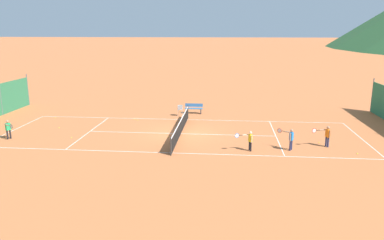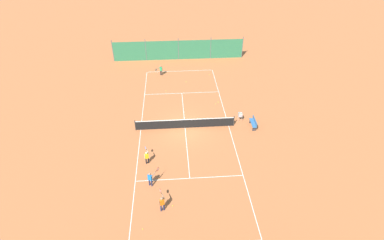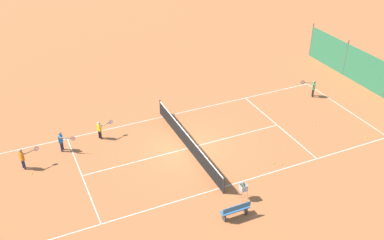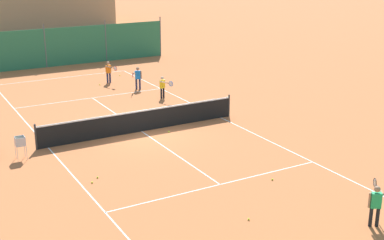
{
  "view_description": "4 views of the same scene",
  "coord_description": "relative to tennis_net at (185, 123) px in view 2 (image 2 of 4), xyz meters",
  "views": [
    {
      "loc": [
        24.41,
        3.11,
        6.97
      ],
      "look_at": [
        1.44,
        0.9,
        1.33
      ],
      "focal_mm": 35.0,
      "sensor_mm": 36.0,
      "label": 1
    },
    {
      "loc": [
        1.01,
        22.28,
        16.76
      ],
      "look_at": [
        -0.62,
        0.36,
        1.11
      ],
      "focal_mm": 28.0,
      "sensor_mm": 36.0,
      "label": 2
    },
    {
      "loc": [
        -20.33,
        9.03,
        15.4
      ],
      "look_at": [
        0.7,
        -0.6,
        1.46
      ],
      "focal_mm": 42.0,
      "sensor_mm": 36.0,
      "label": 3
    },
    {
      "loc": [
        -8.97,
        -20.32,
        7.54
      ],
      "look_at": [
        1.23,
        -2.3,
        0.97
      ],
      "focal_mm": 50.0,
      "sensor_mm": 36.0,
      "label": 4
    }
  ],
  "objects": [
    {
      "name": "ground_plane",
      "position": [
        0.0,
        0.0,
        -0.5
      ],
      "size": [
        600.0,
        600.0,
        0.0
      ],
      "primitive_type": "plane",
      "color": "#BC6638"
    },
    {
      "name": "court_line_markings",
      "position": [
        0.0,
        0.0,
        -0.5
      ],
      "size": [
        8.25,
        23.85,
        0.01
      ],
      "color": "white",
      "rests_on": "ground"
    },
    {
      "name": "tennis_net",
      "position": [
        0.0,
        0.0,
        0.0
      ],
      "size": [
        9.18,
        0.08,
        1.06
      ],
      "color": "#2D2D2D",
      "rests_on": "ground"
    },
    {
      "name": "windscreen_fence_near",
      "position": [
        -0.0,
        -15.5,
        0.81
      ],
      "size": [
        17.28,
        0.08,
        2.9
      ],
      "color": "#2D754C",
      "rests_on": "ground"
    },
    {
      "name": "player_near_baseline",
      "position": [
        3.28,
        4.45,
        0.19
      ],
      "size": [
        0.38,
        1.03,
        1.19
      ],
      "color": "black",
      "rests_on": "ground"
    },
    {
      "name": "player_far_service",
      "position": [
        2.32,
        -10.94,
        0.23
      ],
      "size": [
        0.85,
        0.86,
        1.26
      ],
      "color": "black",
      "rests_on": "ground"
    },
    {
      "name": "player_far_baseline",
      "position": [
        2.89,
        6.86,
        0.25
      ],
      "size": [
        0.84,
        0.9,
        1.29
      ],
      "color": "#23284C",
      "rests_on": "ground"
    },
    {
      "name": "player_near_service",
      "position": [
        2.04,
        9.15,
        0.25
      ],
      "size": [
        0.41,
        1.1,
        1.29
      ],
      "color": "#23284C",
      "rests_on": "ground"
    },
    {
      "name": "tennis_ball_near_corner",
      "position": [
        -3.57,
        -10.6,
        -0.47
      ],
      "size": [
        0.07,
        0.07,
        0.07
      ],
      "primitive_type": "sphere",
      "color": "#CCE033",
      "rests_on": "ground"
    },
    {
      "name": "tennis_ball_service_box",
      "position": [
        1.76,
        -6.99,
        -0.47
      ],
      "size": [
        0.07,
        0.07,
        0.07
      ],
      "primitive_type": "sphere",
      "color": "#CCE033",
      "rests_on": "ground"
    },
    {
      "name": "tennis_ball_by_net_right",
      "position": [
        -3.42,
        -3.85,
        -0.47
      ],
      "size": [
        0.07,
        0.07,
        0.07
      ],
      "primitive_type": "sphere",
      "color": "#CCE033",
      "rests_on": "ground"
    },
    {
      "name": "tennis_ball_by_net_left",
      "position": [
        3.3,
        10.58,
        -0.47
      ],
      "size": [
        0.07,
        0.07,
        0.07
      ],
      "primitive_type": "sphere",
      "color": "#CCE033",
      "rests_on": "ground"
    },
    {
      "name": "tennis_ball_alley_left",
      "position": [
        0.97,
        -0.72,
        -0.47
      ],
      "size": [
        0.07,
        0.07,
        0.07
      ],
      "primitive_type": "sphere",
      "color": "#CCE033",
      "rests_on": "ground"
    },
    {
      "name": "tennis_ball_far_corner",
      "position": [
        1.34,
        8.89,
        -0.47
      ],
      "size": [
        0.07,
        0.07,
        0.07
      ],
      "primitive_type": "sphere",
      "color": "#CCE033",
      "rests_on": "ground"
    },
    {
      "name": "tennis_ball_mid_court",
      "position": [
        -3.73,
        -4.17,
        -0.47
      ],
      "size": [
        0.07,
        0.07,
        0.07
      ],
      "primitive_type": "sphere",
      "color": "#CCE033",
      "rests_on": "ground"
    },
    {
      "name": "tennis_ball_alley_right",
      "position": [
        -0.61,
        -8.93,
        -0.47
      ],
      "size": [
        0.07,
        0.07,
        0.07
      ],
      "primitive_type": "sphere",
      "color": "#CCE033",
      "rests_on": "ground"
    },
    {
      "name": "ball_hopper",
      "position": [
        -5.31,
        -0.72,
        0.16
      ],
      "size": [
        0.36,
        0.36,
        0.89
      ],
      "color": "#B7B7BC",
      "rests_on": "ground"
    },
    {
      "name": "courtside_bench",
      "position": [
        -6.34,
        0.31,
        -0.05
      ],
      "size": [
        0.36,
        1.5,
        0.84
      ],
      "color": "#336699",
      "rests_on": "ground"
    }
  ]
}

